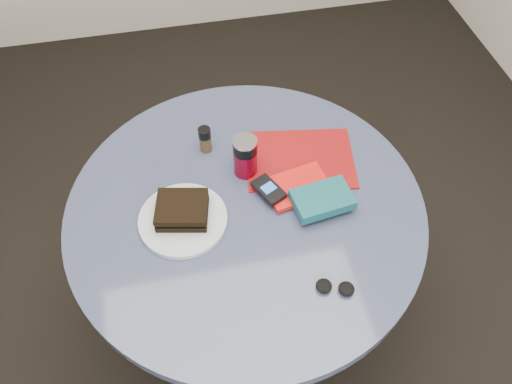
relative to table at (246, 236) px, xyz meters
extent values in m
plane|color=black|center=(0.00, 0.00, -0.59)|extent=(4.00, 4.00, 0.00)
cylinder|color=black|center=(0.00, 0.00, -0.57)|extent=(0.48, 0.48, 0.03)
cylinder|color=black|center=(0.00, 0.00, -0.22)|extent=(0.11, 0.11, 0.68)
cylinder|color=#363E59|center=(0.00, 0.00, 0.14)|extent=(1.00, 1.00, 0.04)
cylinder|color=silver|center=(-0.18, -0.02, 0.17)|extent=(0.30, 0.30, 0.02)
cube|color=black|center=(-0.17, -0.01, 0.19)|extent=(0.16, 0.14, 0.02)
cube|color=#321D13|center=(-0.17, -0.01, 0.20)|extent=(0.14, 0.12, 0.01)
cube|color=black|center=(-0.17, -0.01, 0.22)|extent=(0.16, 0.14, 0.02)
cylinder|color=maroon|center=(0.02, 0.12, 0.21)|extent=(0.08, 0.08, 0.09)
cylinder|color=black|center=(0.02, 0.12, 0.27)|extent=(0.08, 0.08, 0.04)
cylinder|color=silver|center=(0.02, 0.12, 0.29)|extent=(0.08, 0.08, 0.01)
cylinder|color=#3D2E1A|center=(-0.08, 0.23, 0.19)|extent=(0.04, 0.04, 0.06)
cylinder|color=black|center=(-0.08, 0.23, 0.23)|extent=(0.04, 0.04, 0.03)
cube|color=maroon|center=(0.19, 0.13, 0.17)|extent=(0.35, 0.28, 0.01)
cube|color=red|center=(0.15, 0.02, 0.18)|extent=(0.20, 0.15, 0.01)
cube|color=#124A55|center=(0.20, -0.05, 0.20)|extent=(0.17, 0.12, 0.03)
cube|color=black|center=(0.07, 0.02, 0.19)|extent=(0.09, 0.11, 0.02)
cube|color=blue|center=(0.07, 0.02, 0.20)|extent=(0.05, 0.04, 0.00)
ellipsoid|color=black|center=(0.14, -0.29, 0.17)|extent=(0.05, 0.05, 0.02)
ellipsoid|color=black|center=(0.19, -0.31, 0.17)|extent=(0.05, 0.05, 0.02)
camera|label=1|loc=(-0.14, -0.80, 1.29)|focal=35.00mm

